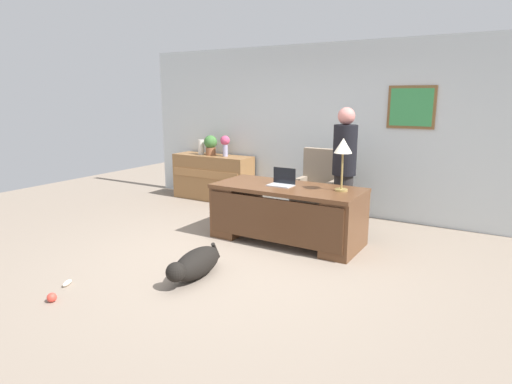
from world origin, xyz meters
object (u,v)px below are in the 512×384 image
person_standing (344,170)px  dog_toy_ball (52,297)px  armchair (318,191)px  desk_lamp (343,149)px  vase_with_flowers (225,143)px  vase_empty (201,147)px  dog_toy_bone (67,283)px  potted_plant (211,144)px  desk (286,211)px  credenza (213,177)px  laptop (282,181)px  dog_lying (195,264)px

person_standing → dog_toy_ball: 3.83m
armchair → desk_lamp: bearing=-52.6°
desk_lamp → vase_with_flowers: desk_lamp is taller
vase_empty → dog_toy_ball: size_ratio=3.04×
armchair → vase_empty: size_ratio=4.13×
person_standing → dog_toy_bone: size_ratio=12.13×
vase_with_flowers → potted_plant: bearing=180.0°
potted_plant → dog_toy_bone: 4.06m
desk → dog_toy_bone: bearing=-118.3°
vase_with_flowers → credenza: bearing=-179.7°
vase_empty → desk_lamp: bearing=-22.1°
credenza → dog_toy_ball: bearing=-74.1°
laptop → vase_empty: 2.79m
armchair → dog_lying: (-0.29, -2.56, -0.34)m
credenza → desk_lamp: 3.33m
desk → armchair: size_ratio=1.75×
person_standing → dog_toy_bone: bearing=-120.2°
desk_lamp → dog_lying: bearing=-120.1°
person_standing → potted_plant: size_ratio=4.83×
desk_lamp → potted_plant: desk_lamp is taller
armchair → vase_empty: 2.60m
desk → desk_lamp: bearing=10.3°
vase_empty → dog_toy_ball: (1.43, -4.10, -0.92)m
person_standing → desk_lamp: (0.18, -0.58, 0.35)m
laptop → desk_lamp: (0.78, 0.08, 0.46)m
desk_lamp → dog_toy_bone: size_ratio=4.53×
dog_toy_ball → dog_lying: bearing=54.5°
credenza → vase_empty: bearing=179.7°
dog_lying → dog_toy_bone: size_ratio=6.38×
potted_plant → credenza: bearing=-1.9°
dog_lying → potted_plant: size_ratio=2.54×
desk_lamp → dog_toy_ball: desk_lamp is taller
desk → laptop: laptop is taller
laptop → dog_toy_ball: size_ratio=3.61×
dog_lying → dog_toy_ball: 1.38m
desk → potted_plant: bearing=148.0°
credenza → vase_empty: 0.60m
armchair → laptop: size_ratio=3.47×
dog_lying → dog_toy_ball: (-0.80, -1.12, -0.11)m
person_standing → potted_plant: 2.90m
potted_plant → dog_toy_ball: (1.21, -4.10, -0.98)m
armchair → person_standing: bearing=-31.8°
desk → credenza: (-2.25, 1.43, 0.01)m
laptop → dog_toy_bone: bearing=-116.2°
desk → dog_toy_ball: (-1.08, -2.67, -0.36)m
desk → person_standing: (0.51, 0.70, 0.50)m
credenza → vase_empty: size_ratio=5.65×
credenza → desk: bearing=-32.4°
desk_lamp → potted_plant: size_ratio=1.80×
armchair → vase_with_flowers: (-1.98, 0.41, 0.57)m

